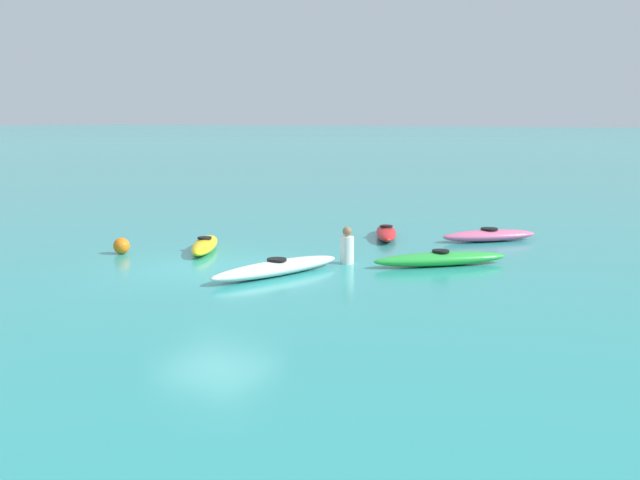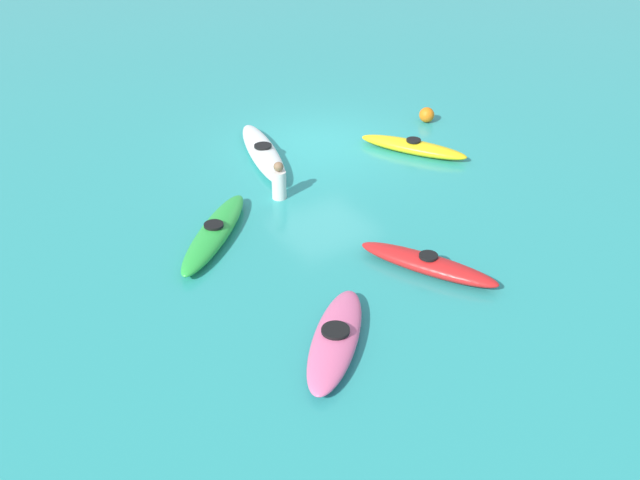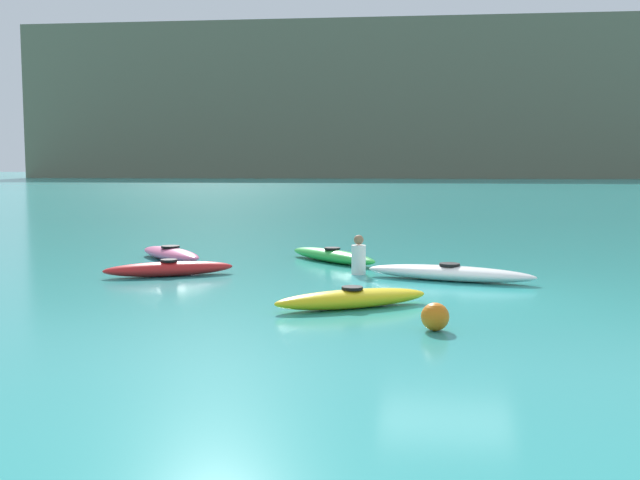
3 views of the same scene
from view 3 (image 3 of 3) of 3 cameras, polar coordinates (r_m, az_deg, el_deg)
ground_plane at (r=14.22m, az=9.73°, el=-4.13°), size 600.00×600.00×0.00m
headland_cliff at (r=173.98m, az=2.46°, el=10.04°), size 135.28×52.60×31.49m
kayak_white at (r=15.90m, az=9.87°, el=-2.51°), size 3.63×1.61×0.37m
kayak_yellow at (r=12.67m, az=2.47°, el=-4.50°), size 2.69×1.90×0.37m
kayak_green at (r=18.71m, az=0.94°, el=-1.21°), size 2.73×2.77×0.37m
kayak_pink at (r=19.51m, az=-11.35°, el=-1.03°), size 2.50×2.49×0.37m
kayak_red at (r=16.66m, az=-11.46°, el=-2.17°), size 2.78×1.76×0.37m
buoy_orange at (r=11.07m, az=8.79°, el=-5.81°), size 0.41×0.41×0.41m
person_near_shore at (r=16.61m, az=2.97°, el=-1.30°), size 0.44×0.44×0.88m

